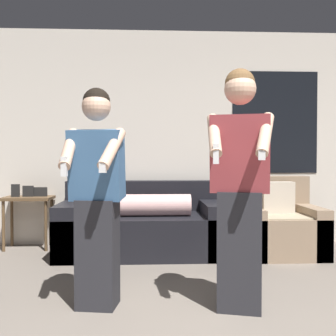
% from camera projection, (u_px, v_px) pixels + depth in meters
% --- Properties ---
extents(wall_back, '(6.16, 0.07, 2.70)m').
position_uv_depth(wall_back, '(186.00, 138.00, 5.02)').
color(wall_back, silver).
rests_on(wall_back, ground_plane).
extents(couch, '(1.89, 0.95, 0.81)m').
position_uv_depth(couch, '(144.00, 227.00, 4.51)').
color(couch, black).
rests_on(couch, ground_plane).
extents(armchair, '(0.87, 0.83, 0.87)m').
position_uv_depth(armchair, '(278.00, 226.00, 4.49)').
color(armchair, '#937A60').
rests_on(armchair, ground_plane).
extents(side_table, '(0.57, 0.36, 0.78)m').
position_uv_depth(side_table, '(28.00, 205.00, 4.71)').
color(side_table, brown).
rests_on(side_table, ground_plane).
extents(person_left, '(0.43, 0.51, 1.59)m').
position_uv_depth(person_left, '(97.00, 196.00, 2.85)').
color(person_left, '#28282D').
rests_on(person_left, ground_plane).
extents(person_right, '(0.49, 0.55, 1.72)m').
position_uv_depth(person_right, '(240.00, 187.00, 2.79)').
color(person_right, '#28282D').
rests_on(person_right, ground_plane).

